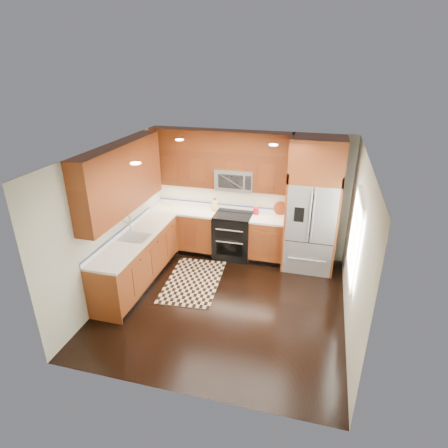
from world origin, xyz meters
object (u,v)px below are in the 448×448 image
(refrigerator, at_px, (313,206))
(knife_block, at_px, (215,205))
(range, at_px, (233,236))
(utensil_crock, at_px, (256,210))
(rug, at_px, (193,281))

(refrigerator, height_order, knife_block, refrigerator)
(range, bearing_deg, utensil_crock, 17.93)
(range, height_order, knife_block, knife_block)
(range, xyz_separation_m, refrigerator, (1.55, -0.04, 0.83))
(refrigerator, relative_size, utensil_crock, 8.55)
(rug, height_order, utensil_crock, utensil_crock)
(rug, bearing_deg, utensil_crock, 50.62)
(utensil_crock, bearing_deg, range, -162.07)
(rug, xyz_separation_m, knife_block, (0.04, 1.33, 1.05))
(rug, bearing_deg, range, 63.26)
(range, distance_m, utensil_crock, 0.74)
(range, height_order, utensil_crock, utensil_crock)
(rug, distance_m, knife_block, 1.69)
(refrigerator, distance_m, rug, 2.67)
(utensil_crock, bearing_deg, knife_block, 179.71)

